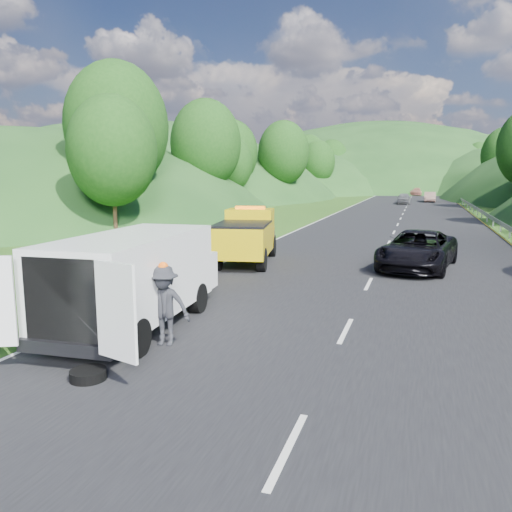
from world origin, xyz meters
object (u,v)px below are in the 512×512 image
(woman, at_px, (166,285))
(worker, at_px, (166,345))
(white_van, at_px, (136,276))
(child, at_px, (169,307))
(spare_tire, at_px, (89,380))
(suitcase, at_px, (123,281))
(tow_truck, at_px, (247,236))
(passing_suv, at_px, (417,269))

(woman, distance_m, worker, 6.78)
(white_van, height_order, child, white_van)
(woman, bearing_deg, spare_tire, 169.54)
(woman, bearing_deg, suitcase, 108.52)
(suitcase, bearing_deg, tow_truck, 70.32)
(tow_truck, height_order, child, tow_truck)
(tow_truck, relative_size, passing_suv, 1.06)
(spare_tire, distance_m, passing_suv, 15.82)
(worker, relative_size, suitcase, 3.13)
(worker, bearing_deg, passing_suv, 55.72)
(suitcase, height_order, passing_suv, passing_suv)
(woman, distance_m, spare_tire, 8.75)
(worker, bearing_deg, suitcase, 122.10)
(child, distance_m, passing_suv, 11.60)
(woman, relative_size, worker, 0.80)
(spare_tire, bearing_deg, worker, 78.94)
(white_van, distance_m, woman, 5.48)
(white_van, xyz_separation_m, suitcase, (-2.91, 3.80, -1.12))
(woman, relative_size, child, 1.44)
(tow_truck, bearing_deg, woman, -113.85)
(white_van, bearing_deg, child, 92.34)
(worker, distance_m, passing_suv, 13.50)
(spare_tire, bearing_deg, white_van, 105.28)
(worker, bearing_deg, spare_tire, -110.62)
(tow_truck, bearing_deg, child, -98.27)
(white_van, distance_m, passing_suv, 13.33)
(tow_truck, bearing_deg, white_van, -97.44)
(woman, height_order, suitcase, woman)
(woman, relative_size, passing_suv, 0.26)
(white_van, bearing_deg, worker, -40.15)
(tow_truck, distance_m, spare_tire, 13.88)
(white_van, relative_size, suitcase, 11.85)
(worker, bearing_deg, child, 107.02)
(passing_suv, bearing_deg, worker, -105.11)
(spare_tire, bearing_deg, suitcase, 118.16)
(worker, bearing_deg, woman, 108.75)
(tow_truck, distance_m, child, 8.31)
(tow_truck, bearing_deg, suitcase, -120.14)
(child, bearing_deg, worker, -40.73)
(white_van, xyz_separation_m, woman, (-1.85, 4.96, -1.43))
(suitcase, bearing_deg, worker, -48.34)
(child, xyz_separation_m, passing_suv, (7.25, 9.05, 0.00))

